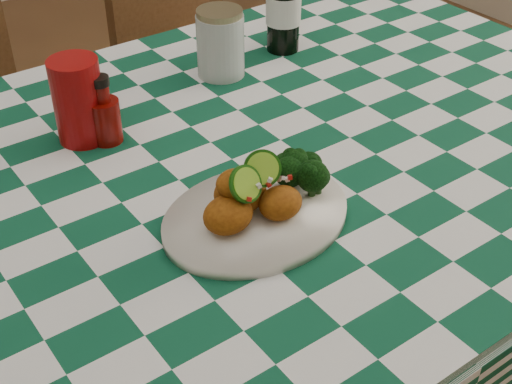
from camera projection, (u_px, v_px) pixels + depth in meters
dining_table at (236, 324)px, 1.42m from camera, size 1.66×1.06×0.79m
plate at (256, 217)px, 1.05m from camera, size 0.29×0.23×0.02m
fried_chicken_pile at (254, 189)px, 1.01m from camera, size 0.14×0.10×0.09m
broccoli_side at (303, 171)px, 1.08m from camera, size 0.08×0.08×0.06m
red_tumbler at (78, 101)px, 1.20m from camera, size 0.10×0.10×0.15m
ketchup_bottle at (104, 109)px, 1.20m from camera, size 0.07×0.07×0.12m
mason_jar at (220, 43)px, 1.40m from camera, size 0.11×0.11×0.14m
wooden_chair_right at (212, 108)px, 2.06m from camera, size 0.44×0.46×0.85m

